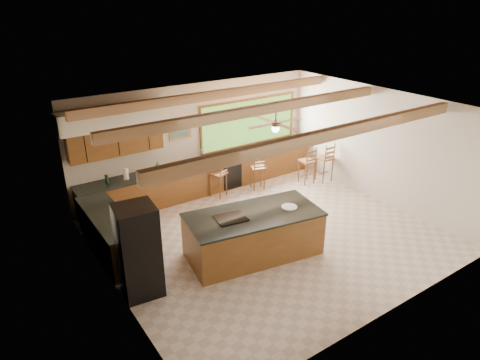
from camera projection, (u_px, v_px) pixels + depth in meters
ground at (269, 235)px, 9.94m from camera, size 7.20×7.20×0.00m
room_shell at (247, 138)px, 9.46m from camera, size 7.27×6.54×3.02m
counter_run at (186, 188)px, 11.24m from camera, size 7.12×3.10×1.24m
island at (253, 234)px, 9.04m from camera, size 2.99×1.77×1.00m
refrigerator at (139, 251)px, 7.70m from camera, size 0.77×0.75×1.80m
bar_stool_a at (259, 168)px, 12.03m from camera, size 0.49×0.49×1.07m
bar_stool_b at (219, 175)px, 11.56m from camera, size 0.52×0.53×1.11m
bar_stool_c at (309, 162)px, 12.38m from camera, size 0.44×0.44×1.14m
bar_stool_d at (326, 159)px, 12.52m from camera, size 0.44×0.44×1.19m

